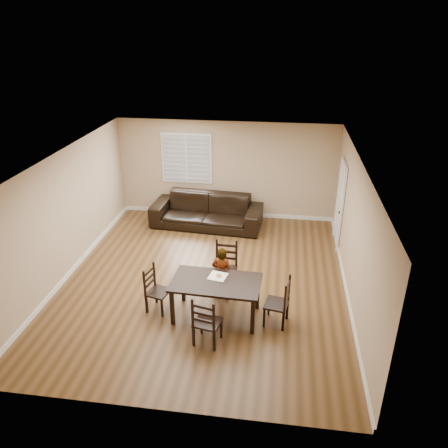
{
  "coord_description": "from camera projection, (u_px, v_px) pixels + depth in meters",
  "views": [
    {
      "loc": [
        1.53,
        -7.89,
        5.15
      ],
      "look_at": [
        0.31,
        0.78,
        1.0
      ],
      "focal_mm": 35.0,
      "sensor_mm": 36.0,
      "label": 1
    }
  ],
  "objects": [
    {
      "name": "dining_table",
      "position": [
        216.0,
        286.0,
        8.04
      ],
      "size": [
        1.68,
        0.99,
        0.77
      ],
      "rotation": [
        0.0,
        0.0,
        -0.04
      ],
      "color": "black",
      "rests_on": "ground"
    },
    {
      "name": "chair_right",
      "position": [
        283.0,
        304.0,
        7.93
      ],
      "size": [
        0.48,
        0.5,
        0.97
      ],
      "rotation": [
        0.0,
        0.0,
        -1.76
      ],
      "color": "black",
      "rests_on": "ground"
    },
    {
      "name": "chair_left",
      "position": [
        153.0,
        290.0,
        8.38
      ],
      "size": [
        0.48,
        0.5,
        0.93
      ],
      "rotation": [
        0.0,
        0.0,
        1.32
      ],
      "color": "black",
      "rests_on": "ground"
    },
    {
      "name": "chair_near",
      "position": [
        226.0,
        266.0,
        9.06
      ],
      "size": [
        0.49,
        0.46,
        1.05
      ],
      "rotation": [
        0.0,
        0.0,
        -0.04
      ],
      "color": "black",
      "rests_on": "ground"
    },
    {
      "name": "chair_far",
      "position": [
        205.0,
        325.0,
        7.38
      ],
      "size": [
        0.51,
        0.49,
        0.97
      ],
      "rotation": [
        0.0,
        0.0,
        2.93
      ],
      "color": "black",
      "rests_on": "ground"
    },
    {
      "name": "donut",
      "position": [
        219.0,
        275.0,
        8.16
      ],
      "size": [
        0.11,
        0.11,
        0.04
      ],
      "color": "#CF944A",
      "rests_on": "napkin"
    },
    {
      "name": "child",
      "position": [
        222.0,
        274.0,
        8.62
      ],
      "size": [
        0.45,
        0.33,
        1.14
      ],
      "primitive_type": "imported",
      "rotation": [
        0.0,
        0.0,
        2.99
      ],
      "color": "gray",
      "rests_on": "ground"
    },
    {
      "name": "napkin",
      "position": [
        218.0,
        276.0,
        8.17
      ],
      "size": [
        0.38,
        0.38,
        0.0
      ],
      "primitive_type": "cube",
      "rotation": [
        0.0,
        0.0,
        -0.2
      ],
      "color": "white",
      "rests_on": "dining_table"
    },
    {
      "name": "room",
      "position": [
        206.0,
        200.0,
        8.84
      ],
      "size": [
        6.04,
        7.04,
        2.72
      ],
      "color": "tan",
      "rests_on": "ground"
    },
    {
      "name": "sofa",
      "position": [
        207.0,
        211.0,
        11.76
      ],
      "size": [
        3.01,
        1.37,
        0.86
      ],
      "primitive_type": "imported",
      "rotation": [
        0.0,
        0.0,
        -0.08
      ],
      "color": "black",
      "rests_on": "ground"
    },
    {
      "name": "ground",
      "position": [
        205.0,
        280.0,
        9.46
      ],
      "size": [
        7.0,
        7.0,
        0.0
      ],
      "primitive_type": "plane",
      "color": "brown",
      "rests_on": "ground"
    }
  ]
}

